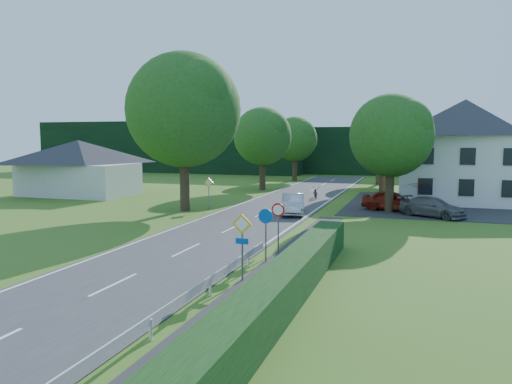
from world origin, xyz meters
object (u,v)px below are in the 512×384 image
(moving_car, at_px, (293,204))
(parked_car_red, at_px, (392,201))
(motorcycle, at_px, (316,192))
(parked_car_grey, at_px, (432,207))
(parked_car_silver_b, at_px, (471,195))
(streetlight, at_px, (386,150))
(parasol, at_px, (418,194))

(moving_car, xyz_separation_m, parked_car_red, (6.52, 4.06, 0.01))
(motorcycle, xyz_separation_m, parked_car_red, (6.84, -5.55, 0.19))
(parked_car_red, distance_m, parked_car_grey, 3.56)
(moving_car, relative_size, parked_car_red, 1.02)
(motorcycle, bearing_deg, parked_car_silver_b, -16.90)
(parked_car_red, height_order, parked_car_grey, parked_car_red)
(moving_car, relative_size, motorcycle, 2.12)
(streetlight, distance_m, moving_car, 8.83)
(parked_car_silver_b, bearing_deg, parasol, 117.79)
(moving_car, xyz_separation_m, motorcycle, (-0.32, 9.61, -0.18))
(moving_car, bearing_deg, motorcycle, 79.50)
(motorcycle, height_order, parked_car_silver_b, parked_car_silver_b)
(parked_car_grey, xyz_separation_m, parasol, (-0.95, 5.00, 0.31))
(streetlight, height_order, moving_car, streetlight)
(parked_car_red, bearing_deg, parked_car_silver_b, -38.11)
(streetlight, xyz_separation_m, moving_car, (-5.95, -5.38, -3.70))
(motorcycle, bearing_deg, parked_car_red, -54.93)
(parked_car_red, distance_m, parasol, 3.39)
(moving_car, bearing_deg, parked_car_silver_b, 24.59)
(parked_car_grey, bearing_deg, parked_car_red, 81.91)
(streetlight, xyz_separation_m, parked_car_red, (0.57, -1.32, -3.69))
(streetlight, bearing_deg, parked_car_red, -66.45)
(streetlight, xyz_separation_m, parasol, (2.44, 1.50, -3.46))
(parked_car_grey, relative_size, parasol, 2.12)
(motorcycle, xyz_separation_m, parked_car_grey, (9.66, -7.73, 0.12))
(parked_car_silver_b, distance_m, parasol, 4.78)
(motorcycle, relative_size, parked_car_silver_b, 0.36)
(motorcycle, relative_size, parasol, 0.96)
(parasol, bearing_deg, parked_car_silver_b, 31.63)
(moving_car, xyz_separation_m, parked_car_grey, (9.34, 1.88, -0.06))
(moving_car, height_order, parked_car_red, parked_car_red)
(streetlight, xyz_separation_m, parked_car_grey, (3.39, -3.50, -3.76))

